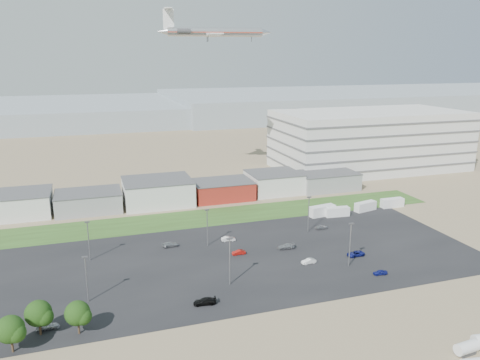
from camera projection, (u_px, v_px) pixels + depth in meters
name	position (u px, v px, depth m)	size (l,w,h in m)	color
ground	(241.00, 302.00, 92.80)	(700.00, 700.00, 0.00)	#836B53
parking_lot	(235.00, 259.00, 112.70)	(120.00, 50.00, 0.01)	black
grass_strip	(188.00, 219.00, 140.65)	(160.00, 16.00, 0.02)	#314C1C
hills_backdrop	(170.00, 110.00, 393.50)	(700.00, 200.00, 9.00)	gray
building_row	(124.00, 195.00, 152.03)	(170.00, 20.00, 8.00)	silver
parking_garage	(369.00, 140.00, 204.01)	(80.00, 40.00, 25.00)	silver
storage_tank_nw	(467.00, 348.00, 76.33)	(3.98, 1.99, 2.39)	silver
box_trailer_a	(322.00, 211.00, 143.66)	(8.43, 2.63, 3.16)	silver
box_trailer_b	(337.00, 212.00, 143.28)	(7.48, 2.34, 2.80)	silver
box_trailer_c	(365.00, 206.00, 148.46)	(7.60, 2.37, 2.85)	silver
box_trailer_d	(392.00, 203.00, 152.09)	(7.64, 2.39, 2.87)	silver
tree_mid	(10.00, 332.00, 76.27)	(4.91, 4.91, 7.36)	black
tree_right	(39.00, 316.00, 81.02)	(4.92, 4.92, 7.38)	black
tree_near	(78.00, 316.00, 81.44)	(4.69, 4.69, 7.04)	black
lightpole_front_l	(87.00, 279.00, 92.01)	(1.13, 0.47, 9.64)	slate
lightpole_front_m	(230.00, 262.00, 98.95)	(1.24, 0.52, 10.54)	slate
lightpole_front_r	(350.00, 245.00, 107.79)	(1.25, 0.52, 10.58)	slate
lightpole_back_l	(89.00, 241.00, 111.13)	(1.15, 0.48, 9.74)	slate
lightpole_back_m	(207.00, 228.00, 119.86)	(1.15, 0.48, 9.79)	slate
lightpole_back_r	(309.00, 214.00, 129.40)	(1.20, 0.50, 10.20)	slate
airliner	(215.00, 32.00, 171.46)	(42.49, 28.97, 12.55)	silver
parked_car_0	(355.00, 254.00, 114.43)	(2.03, 4.40, 1.22)	navy
parked_car_1	(309.00, 261.00, 110.24)	(1.25, 3.58, 1.18)	silver
parked_car_2	(380.00, 272.00, 104.60)	(1.28, 3.18, 1.08)	navy
parked_car_3	(205.00, 301.00, 91.94)	(1.83, 4.49, 1.30)	black
parked_car_6	(170.00, 245.00, 119.99)	(1.75, 4.31, 1.25)	#A5A5AA
parked_car_7	(239.00, 252.00, 115.35)	(1.19, 3.41, 1.12)	#9A130E
parked_car_8	(322.00, 227.00, 132.55)	(1.45, 3.60, 1.23)	#A5A5AA
parked_car_10	(48.00, 326.00, 83.54)	(1.59, 3.92, 1.14)	#A5A5AA
parked_car_11	(228.00, 239.00, 123.90)	(1.30, 3.73, 1.23)	silver
parked_car_12	(286.00, 246.00, 118.73)	(1.84, 4.51, 1.31)	#A5A5AA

